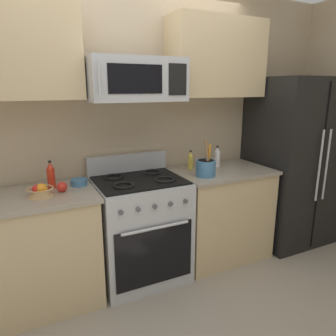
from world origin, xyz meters
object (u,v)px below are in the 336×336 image
(apple_loose, at_px, (62,187))
(bottle_oil, at_px, (190,161))
(range_oven, at_px, (140,228))
(prep_bowl, at_px, (79,182))
(microwave, at_px, (135,80))
(utensil_crock, at_px, (206,167))
(refrigerator, at_px, (292,162))
(fruit_basket, at_px, (40,191))
(bottle_hot_sauce, at_px, (51,176))
(bottle_vinegar, at_px, (217,157))

(apple_loose, xyz_separation_m, bottle_oil, (1.24, 0.18, 0.04))
(range_oven, distance_m, apple_loose, 0.79)
(bottle_oil, height_order, prep_bowl, bottle_oil)
(microwave, xyz_separation_m, utensil_crock, (0.60, -0.15, -0.76))
(utensil_crock, xyz_separation_m, prep_bowl, (-1.09, 0.22, -0.05))
(microwave, bearing_deg, bottle_oil, 12.36)
(prep_bowl, bearing_deg, refrigerator, -2.96)
(range_oven, bearing_deg, fruit_basket, -176.02)
(bottle_hot_sauce, distance_m, bottle_vinegar, 1.59)
(bottle_oil, distance_m, bottle_vinegar, 0.30)
(range_oven, distance_m, utensil_crock, 0.80)
(apple_loose, relative_size, bottle_oil, 0.43)
(utensil_crock, relative_size, bottle_hot_sauce, 1.56)
(apple_loose, distance_m, bottle_hot_sauce, 0.17)
(utensil_crock, relative_size, bottle_oil, 1.88)
(prep_bowl, bearing_deg, range_oven, -11.67)
(microwave, distance_m, bottle_hot_sauce, 1.02)
(apple_loose, xyz_separation_m, bottle_vinegar, (1.53, 0.15, 0.06))
(utensil_crock, distance_m, bottle_vinegar, 0.39)
(bottle_vinegar, distance_m, prep_bowl, 1.39)
(microwave, bearing_deg, bottle_hot_sauce, 172.35)
(bottle_vinegar, bearing_deg, apple_loose, -174.27)
(range_oven, height_order, refrigerator, refrigerator)
(utensil_crock, distance_m, bottle_hot_sauce, 1.32)
(apple_loose, distance_m, bottle_oil, 1.25)
(microwave, height_order, bottle_vinegar, microwave)
(bottle_hot_sauce, height_order, bottle_oil, bottle_hot_sauce)
(fruit_basket, bearing_deg, refrigerator, 0.84)
(utensil_crock, relative_size, fruit_basket, 1.86)
(fruit_basket, height_order, bottle_vinegar, bottle_vinegar)
(apple_loose, bearing_deg, utensil_crock, -4.49)
(bottle_oil, bearing_deg, utensil_crock, -90.00)
(utensil_crock, bearing_deg, fruit_basket, 177.43)
(bottle_oil, bearing_deg, range_oven, -165.10)
(range_oven, relative_size, apple_loose, 13.73)
(microwave, height_order, prep_bowl, microwave)
(range_oven, distance_m, fruit_basket, 0.93)
(range_oven, height_order, utensil_crock, utensil_crock)
(refrigerator, bearing_deg, utensil_crock, -175.16)
(apple_loose, height_order, bottle_vinegar, bottle_vinegar)
(microwave, height_order, utensil_crock, microwave)
(fruit_basket, bearing_deg, utensil_crock, -2.57)
(range_oven, height_order, microwave, microwave)
(utensil_crock, xyz_separation_m, bottle_hot_sauce, (-1.30, 0.24, 0.02))
(bottle_oil, xyz_separation_m, prep_bowl, (-1.09, -0.06, -0.06))
(bottle_oil, relative_size, bottle_vinegar, 0.88)
(bottle_vinegar, bearing_deg, utensil_crock, -139.70)
(range_oven, bearing_deg, bottle_hot_sauce, 170.07)
(bottle_hot_sauce, distance_m, bottle_oil, 1.30)
(refrigerator, distance_m, prep_bowl, 2.28)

